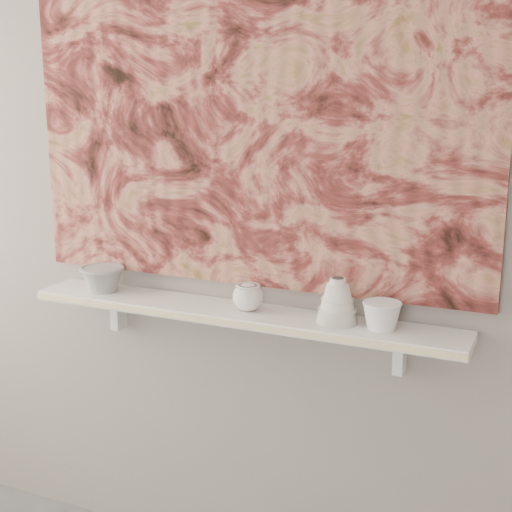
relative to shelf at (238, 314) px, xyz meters
The scene contains 11 objects.
wall_back 0.45m from the shelf, 90.00° to the left, with size 3.60×3.60×0.00m, color gray.
shelf is the anchor object (origin of this frame).
shelf_stripe 0.09m from the shelf, 90.00° to the right, with size 1.40×0.01×0.02m, color beige.
bracket_left 0.50m from the shelf, behind, with size 0.03×0.06×0.12m, color silver.
bracket_right 0.50m from the shelf, ahead, with size 0.03×0.06×0.12m, color silver.
painting 0.63m from the shelf, 90.00° to the left, with size 1.50×0.03×1.10m, color maroon.
house_motif 0.55m from the shelf, ahead, with size 0.09×0.00×0.08m, color black.
bowl_grey 0.50m from the shelf, behind, with size 0.15×0.15×0.09m, color gray, non-canonical shape.
cup_cream 0.07m from the shelf, ahead, with size 0.09×0.09×0.09m, color beige, non-canonical shape.
bell_vessel 0.33m from the shelf, ahead, with size 0.12×0.12×0.13m, color beige, non-canonical shape.
bowl_white 0.45m from the shelf, ahead, with size 0.11×0.11×0.08m, color white, non-canonical shape.
Camera 1 is at (0.90, -0.38, 1.59)m, focal length 50.00 mm.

